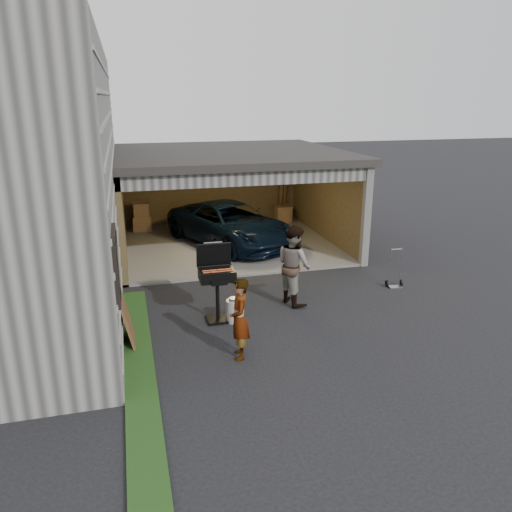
# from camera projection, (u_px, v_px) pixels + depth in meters

# --- Properties ---
(ground) EXTENTS (80.00, 80.00, 0.00)m
(ground) POSITION_uv_depth(u_px,v_px,m) (260.00, 341.00, 9.47)
(ground) COLOR black
(ground) RESTS_ON ground
(groundcover_strip) EXTENTS (0.50, 8.00, 0.06)m
(groundcover_strip) POSITION_uv_depth(u_px,v_px,m) (141.00, 384.00, 7.99)
(groundcover_strip) COLOR #193814
(groundcover_strip) RESTS_ON ground
(garage) EXTENTS (6.80, 6.30, 2.90)m
(garage) POSITION_uv_depth(u_px,v_px,m) (226.00, 183.00, 15.34)
(garage) COLOR #605E59
(garage) RESTS_ON ground
(minivan) EXTENTS (3.80, 5.07, 1.28)m
(minivan) POSITION_uv_depth(u_px,v_px,m) (230.00, 226.00, 15.26)
(minivan) COLOR black
(minivan) RESTS_ON ground
(woman) EXTENTS (0.42, 0.58, 1.47)m
(woman) POSITION_uv_depth(u_px,v_px,m) (240.00, 319.00, 8.67)
(woman) COLOR #A3B8CE
(woman) RESTS_ON ground
(man) EXTENTS (0.87, 1.01, 1.78)m
(man) POSITION_uv_depth(u_px,v_px,m) (294.00, 265.00, 10.97)
(man) COLOR #422F1A
(man) RESTS_ON ground
(bbq_grill) EXTENTS (0.71, 0.63, 1.59)m
(bbq_grill) POSITION_uv_depth(u_px,v_px,m) (217.00, 277.00, 10.08)
(bbq_grill) COLOR black
(bbq_grill) RESTS_ON ground
(propane_tank) EXTENTS (0.36, 0.36, 0.47)m
(propane_tank) POSITION_uv_depth(u_px,v_px,m) (234.00, 311.00, 10.21)
(propane_tank) COLOR silver
(propane_tank) RESTS_ON ground
(plywood_panel) EXTENTS (0.24, 0.87, 0.96)m
(plywood_panel) POSITION_uv_depth(u_px,v_px,m) (127.00, 320.00, 9.23)
(plywood_panel) COLOR #55331D
(plywood_panel) RESTS_ON ground
(hand_truck) EXTENTS (0.41, 0.33, 0.97)m
(hand_truck) POSITION_uv_depth(u_px,v_px,m) (395.00, 280.00, 12.09)
(hand_truck) COLOR gray
(hand_truck) RESTS_ON ground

